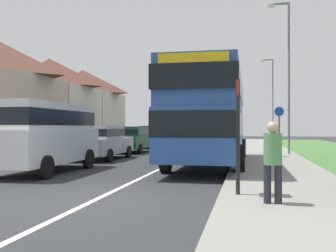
{
  "coord_description": "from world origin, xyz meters",
  "views": [
    {
      "loc": [
        3.2,
        -8.01,
        1.57
      ],
      "look_at": [
        0.69,
        4.3,
        1.6
      ],
      "focal_mm": 41.66,
      "sensor_mm": 36.0,
      "label": 1
    }
  ],
  "objects_px": {
    "double_decker_bus": "(210,113)",
    "bus_stop_sign": "(238,128)",
    "parked_car_black": "(154,136)",
    "street_lamp_mid": "(287,69)",
    "pedestrian_at_stop": "(273,158)",
    "pedestrian_walking_away": "(275,139)",
    "parked_van_white": "(44,132)",
    "street_lamp_far": "(272,96)",
    "cycle_route_sign": "(279,130)",
    "parked_car_silver": "(102,141)",
    "parked_car_dark_green": "(132,138)"
  },
  "relations": [
    {
      "from": "parked_van_white",
      "to": "cycle_route_sign",
      "type": "xyz_separation_m",
      "value": [
        8.35,
        6.73,
        0.02
      ]
    },
    {
      "from": "bus_stop_sign",
      "to": "street_lamp_mid",
      "type": "relative_size",
      "value": 0.32
    },
    {
      "from": "pedestrian_walking_away",
      "to": "street_lamp_far",
      "type": "height_order",
      "value": "street_lamp_far"
    },
    {
      "from": "pedestrian_at_stop",
      "to": "bus_stop_sign",
      "type": "distance_m",
      "value": 1.25
    },
    {
      "from": "parked_car_black",
      "to": "pedestrian_walking_away",
      "type": "relative_size",
      "value": 2.7
    },
    {
      "from": "pedestrian_walking_away",
      "to": "cycle_route_sign",
      "type": "bearing_deg",
      "value": -80.61
    },
    {
      "from": "parked_van_white",
      "to": "parked_car_silver",
      "type": "distance_m",
      "value": 5.44
    },
    {
      "from": "double_decker_bus",
      "to": "pedestrian_walking_away",
      "type": "bearing_deg",
      "value": 55.76
    },
    {
      "from": "parked_car_silver",
      "to": "street_lamp_far",
      "type": "distance_m",
      "value": 22.52
    },
    {
      "from": "pedestrian_at_stop",
      "to": "street_lamp_mid",
      "type": "xyz_separation_m",
      "value": [
        1.6,
        13.96,
        3.69
      ]
    },
    {
      "from": "double_decker_bus",
      "to": "pedestrian_walking_away",
      "type": "height_order",
      "value": "double_decker_bus"
    },
    {
      "from": "parked_car_dark_green",
      "to": "pedestrian_walking_away",
      "type": "distance_m",
      "value": 8.76
    },
    {
      "from": "parked_car_black",
      "to": "bus_stop_sign",
      "type": "bearing_deg",
      "value": -71.41
    },
    {
      "from": "double_decker_bus",
      "to": "street_lamp_far",
      "type": "height_order",
      "value": "street_lamp_far"
    },
    {
      "from": "parked_van_white",
      "to": "street_lamp_mid",
      "type": "relative_size",
      "value": 0.63
    },
    {
      "from": "double_decker_bus",
      "to": "cycle_route_sign",
      "type": "height_order",
      "value": "double_decker_bus"
    },
    {
      "from": "parked_car_silver",
      "to": "street_lamp_far",
      "type": "relative_size",
      "value": 0.57
    },
    {
      "from": "parked_car_black",
      "to": "street_lamp_mid",
      "type": "distance_m",
      "value": 12.0
    },
    {
      "from": "double_decker_bus",
      "to": "pedestrian_walking_away",
      "type": "distance_m",
      "value": 5.11
    },
    {
      "from": "parked_car_dark_green",
      "to": "cycle_route_sign",
      "type": "relative_size",
      "value": 1.69
    },
    {
      "from": "bus_stop_sign",
      "to": "street_lamp_far",
      "type": "xyz_separation_m",
      "value": [
        2.45,
        29.47,
        3.01
      ]
    },
    {
      "from": "pedestrian_at_stop",
      "to": "bus_stop_sign",
      "type": "xyz_separation_m",
      "value": [
        -0.67,
        0.89,
        0.56
      ]
    },
    {
      "from": "parked_van_white",
      "to": "bus_stop_sign",
      "type": "relative_size",
      "value": 1.98
    },
    {
      "from": "double_decker_bus",
      "to": "bus_stop_sign",
      "type": "relative_size",
      "value": 3.95
    },
    {
      "from": "parked_car_dark_green",
      "to": "cycle_route_sign",
      "type": "bearing_deg",
      "value": -24.75
    },
    {
      "from": "parked_van_white",
      "to": "street_lamp_far",
      "type": "relative_size",
      "value": 0.64
    },
    {
      "from": "parked_car_black",
      "to": "bus_stop_sign",
      "type": "distance_m",
      "value": 21.15
    },
    {
      "from": "parked_car_silver",
      "to": "street_lamp_mid",
      "type": "xyz_separation_m",
      "value": [
        8.95,
        3.87,
        3.76
      ]
    },
    {
      "from": "double_decker_bus",
      "to": "cycle_route_sign",
      "type": "bearing_deg",
      "value": 47.27
    },
    {
      "from": "double_decker_bus",
      "to": "bus_stop_sign",
      "type": "distance_m",
      "value": 7.45
    },
    {
      "from": "pedestrian_at_stop",
      "to": "pedestrian_walking_away",
      "type": "bearing_deg",
      "value": 86.07
    },
    {
      "from": "parked_van_white",
      "to": "pedestrian_at_stop",
      "type": "relative_size",
      "value": 3.08
    },
    {
      "from": "street_lamp_mid",
      "to": "street_lamp_far",
      "type": "relative_size",
      "value": 1.03
    },
    {
      "from": "street_lamp_mid",
      "to": "parked_car_silver",
      "type": "bearing_deg",
      "value": -156.64
    },
    {
      "from": "bus_stop_sign",
      "to": "street_lamp_far",
      "type": "bearing_deg",
      "value": 85.25
    },
    {
      "from": "parked_van_white",
      "to": "parked_car_silver",
      "type": "height_order",
      "value": "parked_van_white"
    },
    {
      "from": "double_decker_bus",
      "to": "bus_stop_sign",
      "type": "bearing_deg",
      "value": -80.06
    },
    {
      "from": "parked_van_white",
      "to": "bus_stop_sign",
      "type": "bearing_deg",
      "value": -29.54
    },
    {
      "from": "parked_car_dark_green",
      "to": "street_lamp_far",
      "type": "distance_m",
      "value": 18.03
    },
    {
      "from": "pedestrian_walking_away",
      "to": "street_lamp_mid",
      "type": "relative_size",
      "value": 0.2
    },
    {
      "from": "pedestrian_at_stop",
      "to": "parked_car_black",
      "type": "bearing_deg",
      "value": 109.5
    },
    {
      "from": "double_decker_bus",
      "to": "street_lamp_far",
      "type": "relative_size",
      "value": 1.29
    },
    {
      "from": "pedestrian_walking_away",
      "to": "bus_stop_sign",
      "type": "distance_m",
      "value": 11.55
    },
    {
      "from": "parked_car_black",
      "to": "parked_van_white",
      "type": "bearing_deg",
      "value": -89.79
    },
    {
      "from": "parked_car_silver",
      "to": "bus_stop_sign",
      "type": "height_order",
      "value": "bus_stop_sign"
    },
    {
      "from": "parked_car_silver",
      "to": "pedestrian_at_stop",
      "type": "bearing_deg",
      "value": -53.93
    },
    {
      "from": "double_decker_bus",
      "to": "parked_car_black",
      "type": "height_order",
      "value": "double_decker_bus"
    },
    {
      "from": "double_decker_bus",
      "to": "parked_car_silver",
      "type": "xyz_separation_m",
      "value": [
        -5.4,
        1.88,
        -1.24
      ]
    },
    {
      "from": "pedestrian_at_stop",
      "to": "bus_stop_sign",
      "type": "height_order",
      "value": "bus_stop_sign"
    },
    {
      "from": "bus_stop_sign",
      "to": "pedestrian_walking_away",
      "type": "bearing_deg",
      "value": 82.44
    }
  ]
}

